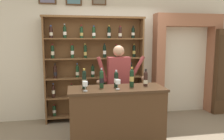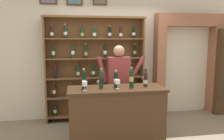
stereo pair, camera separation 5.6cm
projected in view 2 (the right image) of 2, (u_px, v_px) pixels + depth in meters
name	position (u px, v px, depth m)	size (l,w,h in m)	color
back_wall	(108.00, 44.00, 4.99)	(12.00, 0.19, 3.28)	beige
wine_shelf	(95.00, 66.00, 4.76)	(2.14, 0.30, 2.23)	brown
archway_doorway	(186.00, 58.00, 5.21)	(1.59, 0.45, 2.33)	#935B42
tasting_counter	(116.00, 117.00, 3.64)	(1.57, 0.61, 0.98)	#422B19
shopkeeper	(119.00, 78.00, 4.22)	(0.96, 0.22, 1.64)	#2D3347
tasting_bottle_chianti	(84.00, 79.00, 3.52)	(0.07, 0.07, 0.32)	black
tasting_bottle_bianco	(101.00, 79.00, 3.55)	(0.07, 0.07, 0.32)	#19381E
tasting_bottle_brunello	(116.00, 79.00, 3.60)	(0.07, 0.07, 0.28)	black
tasting_bottle_rosso	(132.00, 78.00, 3.60)	(0.07, 0.07, 0.33)	black
tasting_bottle_prosecco	(146.00, 79.00, 3.70)	(0.07, 0.07, 0.29)	black
wine_glass_spare	(117.00, 82.00, 3.46)	(0.08, 0.08, 0.15)	silver
wine_glass_right	(85.00, 84.00, 3.33)	(0.08, 0.08, 0.15)	silver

